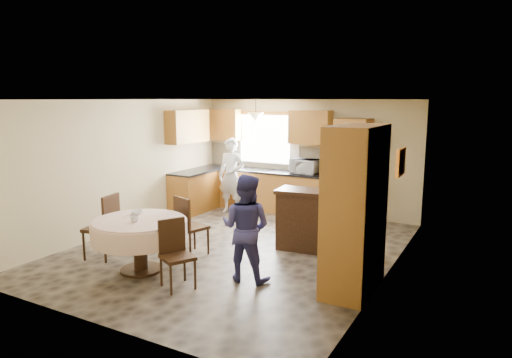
{
  "coord_description": "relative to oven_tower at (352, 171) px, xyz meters",
  "views": [
    {
      "loc": [
        3.86,
        -6.33,
        2.51
      ],
      "look_at": [
        0.22,
        0.3,
        1.18
      ],
      "focal_mm": 32.0,
      "sensor_mm": 36.0,
      "label": 1
    }
  ],
  "objects": [
    {
      "name": "bottle_sideboard",
      "position": [
        0.32,
        -2.1,
        0.05
      ],
      "size": [
        0.15,
        0.15,
        0.3
      ],
      "primitive_type": "imported",
      "rotation": [
        0.0,
        0.0,
        0.43
      ],
      "color": "silver",
      "rests_on": "sideboard"
    },
    {
      "name": "base_cab_left",
      "position": [
        -3.35,
        -0.89,
        -0.62
      ],
      "size": [
        0.6,
        1.2,
        0.88
      ],
      "primitive_type": "cube",
      "color": "#CB8336",
      "rests_on": "floor"
    },
    {
      "name": "wall_right",
      "position": [
        1.35,
        -2.69,
        0.19
      ],
      "size": [
        0.02,
        6.0,
        2.5
      ],
      "primitive_type": "cube",
      "color": "tan",
      "rests_on": "floor"
    },
    {
      "name": "chair_back",
      "position": [
        -1.67,
        -3.33,
        -0.52
      ],
      "size": [
        0.52,
        0.52,
        0.98
      ],
      "rotation": [
        0.0,
        0.0,
        2.86
      ],
      "color": "#3A200F",
      "rests_on": "floor"
    },
    {
      "name": "bowl_table",
      "position": [
        -2.1,
        -4.02,
        -0.25
      ],
      "size": [
        0.23,
        0.23,
        0.05
      ],
      "primitive_type": "imported",
      "rotation": [
        0.0,
        0.0,
        0.39
      ],
      "color": "#B2B2B2",
      "rests_on": "dining_table"
    },
    {
      "name": "floor",
      "position": [
        -1.15,
        -2.69,
        -1.06
      ],
      "size": [
        5.0,
        6.0,
        0.01
      ],
      "primitive_type": "cube",
      "color": "brown",
      "rests_on": "ground"
    },
    {
      "name": "oven_upper",
      "position": [
        0.0,
        -0.31,
        0.19
      ],
      "size": [
        0.56,
        0.01,
        0.45
      ],
      "primitive_type": "cube",
      "color": "black",
      "rests_on": "oven_tower"
    },
    {
      "name": "curtain_right",
      "position": [
        -1.4,
        0.24,
        0.59
      ],
      "size": [
        0.22,
        0.02,
        1.15
      ],
      "primitive_type": "cube",
      "color": "white",
      "rests_on": "wall_back"
    },
    {
      "name": "chair_right",
      "position": [
        -1.07,
        -4.41,
        -0.55
      ],
      "size": [
        0.54,
        0.54,
        0.92
      ],
      "rotation": [
        0.0,
        0.0,
        1.07
      ],
      "color": "#3A200F",
      "rests_on": "floor"
    },
    {
      "name": "oven_lower",
      "position": [
        0.0,
        -0.31,
        -0.31
      ],
      "size": [
        0.56,
        0.01,
        0.45
      ],
      "primitive_type": "cube",
      "color": "black",
      "rests_on": "oven_tower"
    },
    {
      "name": "wall_cab_right",
      "position": [
        -1.0,
        0.15,
        0.85
      ],
      "size": [
        0.9,
        0.33,
        0.72
      ],
      "primitive_type": "cube",
      "color": "#AE7C2B",
      "rests_on": "wall_back"
    },
    {
      "name": "curtain_left",
      "position": [
        -2.9,
        0.24,
        0.59
      ],
      "size": [
        0.22,
        0.02,
        1.15
      ],
      "primitive_type": "cube",
      "color": "white",
      "rests_on": "wall_back"
    },
    {
      "name": "dining_table",
      "position": [
        -1.87,
        -4.22,
        -0.45
      ],
      "size": [
        1.38,
        1.38,
        0.79
      ],
      "color": "#3A200F",
      "rests_on": "floor"
    },
    {
      "name": "bowl_sideboard",
      "position": [
        -0.2,
        -2.1,
        -0.07
      ],
      "size": [
        0.3,
        0.3,
        0.06
      ],
      "primitive_type": "imported",
      "rotation": [
        0.0,
        0.0,
        0.31
      ],
      "color": "#B2B2B2",
      "rests_on": "sideboard"
    },
    {
      "name": "space_heater",
      "position": [
        0.5,
        -1.81,
        -0.78
      ],
      "size": [
        0.48,
        0.42,
        0.56
      ],
      "primitive_type": "cube",
      "rotation": [
        0.0,
        0.0,
        0.39
      ],
      "color": "black",
      "rests_on": "floor"
    },
    {
      "name": "wall_back",
      "position": [
        -1.15,
        0.31,
        0.19
      ],
      "size": [
        5.0,
        0.02,
        2.5
      ],
      "primitive_type": "cube",
      "color": "tan",
      "rests_on": "floor"
    },
    {
      "name": "cup_table",
      "position": [
        -1.83,
        -4.36,
        -0.23
      ],
      "size": [
        0.15,
        0.15,
        0.09
      ],
      "primitive_type": "imported",
      "rotation": [
        0.0,
        0.0,
        0.39
      ],
      "color": "#B2B2B2",
      "rests_on": "dining_table"
    },
    {
      "name": "person_dining",
      "position": [
        -0.35,
        -3.75,
        -0.31
      ],
      "size": [
        0.78,
        0.64,
        1.5
      ],
      "primitive_type": "imported",
      "rotation": [
        0.0,
        0.0,
        3.24
      ],
      "color": "navy",
      "rests_on": "floor"
    },
    {
      "name": "microwave",
      "position": [
        -1.04,
        -0.04,
        0.02
      ],
      "size": [
        0.58,
        0.4,
        0.32
      ],
      "primitive_type": "imported",
      "rotation": [
        0.0,
        0.0,
        0.02
      ],
      "color": "silver",
      "rests_on": "counter_back"
    },
    {
      "name": "backsplash",
      "position": [
        -2.0,
        0.3,
        0.12
      ],
      "size": [
        3.3,
        0.02,
        0.55
      ],
      "primitive_type": "cube",
      "color": "beige",
      "rests_on": "wall_back"
    },
    {
      "name": "wall_front",
      "position": [
        -1.15,
        -5.69,
        0.19
      ],
      "size": [
        5.0,
        0.02,
        2.5
      ],
      "primitive_type": "cube",
      "color": "tan",
      "rests_on": "floor"
    },
    {
      "name": "base_cab_back",
      "position": [
        -2.0,
        0.01,
        -0.62
      ],
      "size": [
        3.3,
        0.6,
        0.88
      ],
      "primitive_type": "cube",
      "color": "#CB8336",
      "rests_on": "floor"
    },
    {
      "name": "wall_cab_side",
      "position": [
        -3.48,
        -0.89,
        0.85
      ],
      "size": [
        0.33,
        1.2,
        0.72
      ],
      "primitive_type": "cube",
      "color": "#AE7C2B",
      "rests_on": "wall_left"
    },
    {
      "name": "counter_back",
      "position": [
        -2.0,
        0.01,
        -0.16
      ],
      "size": [
        3.3,
        0.64,
        0.04
      ],
      "primitive_type": "cube",
      "color": "black",
      "rests_on": "base_cab_back"
    },
    {
      "name": "wall_cab_left",
      "position": [
        -3.2,
        0.15,
        0.85
      ],
      "size": [
        0.85,
        0.33,
        0.72
      ],
      "primitive_type": "cube",
      "color": "#AE7C2B",
      "rests_on": "wall_back"
    },
    {
      "name": "chair_left",
      "position": [
        -2.73,
        -4.07,
        -0.49
      ],
      "size": [
        0.54,
        0.54,
        1.04
      ],
      "rotation": [
        0.0,
        0.0,
        -1.36
      ],
      "color": "#3A200F",
      "rests_on": "floor"
    },
    {
      "name": "person_sink",
      "position": [
        -2.54,
        -0.59,
        -0.23
      ],
      "size": [
        0.64,
        0.45,
        1.67
      ],
      "primitive_type": "imported",
      "rotation": [
        0.0,
        0.0,
        0.08
      ],
      "color": "silver",
      "rests_on": "floor"
    },
    {
      "name": "counter_left",
      "position": [
        -3.35,
        -0.89,
        -0.16
      ],
      "size": [
        0.64,
        1.2,
        0.04
      ],
      "primitive_type": "cube",
      "color": "black",
      "rests_on": "base_cab_left"
    },
    {
      "name": "sideboard",
      "position": [
        0.06,
        -2.1,
        -0.58
      ],
      "size": [
        1.39,
        0.69,
        0.96
      ],
      "primitive_type": "cube",
      "rotation": [
        0.0,
        0.0,
        0.1
      ],
      "color": "#3A200F",
      "rests_on": "floor"
    },
    {
      "name": "cupboard",
      "position": [
        1.07,
        -3.37,
        0.03
      ],
      "size": [
        0.57,
        1.15,
        2.19
      ],
      "primitive_type": "cube",
      "color": "#CB8336",
      "rests_on": "floor"
    },
    {
      "name": "ceiling",
      "position": [
        -1.15,
        -2.69,
        1.44
      ],
      "size": [
        5.0,
        6.0,
        0.01
      ],
      "primitive_type": "cube",
      "color": "white",
      "rests_on": "wall_back"
    },
    {
      "name": "pendant",
      "position": [
        -2.15,
        -0.19,
        1.06
      ],
      "size": [
        0.36,
        0.36,
        0.18
      ],
      "primitive_type": "cone",
      "rotation": [
        3.14,
        0.0,
        0.0
      ],
      "color": "beige",
      "rests_on": "ceiling"
    },
    {
      "name": "oven_tower",
      "position": [
        0.0,
        0.0,
        0.0
      ],
      "size": [
        0.66,
        0.62,
        2.12
      ],
      "primitive_type": "cube",
      "color": "#CB8336",
      "rests_on": "floor"
    },
    {
      "name": "window",
      "position": [
        -2.15,
        0.29,
        0.54
      ],
      "size": [
        1.4,
        0.03,
        1.1
      ],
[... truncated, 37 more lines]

